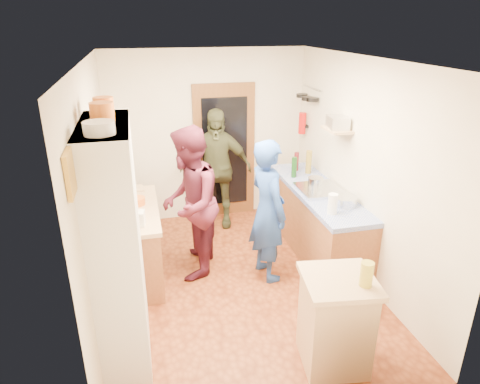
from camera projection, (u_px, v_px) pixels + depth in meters
name	position (u px, v px, depth m)	size (l,w,h in m)	color
floor	(238.00, 281.00, 5.23)	(3.00, 4.00, 0.02)	brown
ceiling	(238.00, 58.00, 4.25)	(3.00, 4.00, 0.02)	silver
wall_back	(208.00, 137.00, 6.55)	(3.00, 0.02, 2.60)	beige
wall_front	(306.00, 282.00, 2.93)	(3.00, 0.02, 2.60)	beige
wall_left	(96.00, 194.00, 4.41)	(0.02, 4.00, 2.60)	beige
wall_right	(362.00, 171.00, 5.07)	(0.02, 4.00, 2.60)	beige
door_frame	(225.00, 152.00, 6.66)	(0.95, 0.06, 2.10)	brown
door_glass	(225.00, 152.00, 6.63)	(0.70, 0.02, 1.70)	black
hutch_body	(117.00, 245.00, 3.81)	(0.40, 1.20, 2.20)	white
hutch_top_shelf	(103.00, 126.00, 3.41)	(0.40, 1.14, 0.04)	white
plate_stack	(99.00, 128.00, 3.06)	(0.23, 0.23, 0.09)	white
orange_pot_a	(102.00, 112.00, 3.45)	(0.19, 0.19, 0.15)	orange
orange_pot_b	(104.00, 106.00, 3.68)	(0.17, 0.17, 0.15)	orange
left_counter_base	(134.00, 244.00, 5.21)	(0.60, 1.40, 0.85)	brown
left_counter_top	(131.00, 210.00, 5.04)	(0.64, 1.44, 0.05)	tan
toaster	(135.00, 218.00, 4.60)	(0.21, 0.14, 0.16)	white
kettle	(125.00, 207.00, 4.84)	(0.17, 0.17, 0.20)	white
orange_bowl	(137.00, 201.00, 5.13)	(0.20, 0.20, 0.09)	orange
chopping_board	(132.00, 189.00, 5.57)	(0.30, 0.22, 0.03)	tan
right_counter_base	(316.00, 222.00, 5.78)	(0.60, 2.20, 0.84)	brown
right_counter_top	(318.00, 191.00, 5.62)	(0.62, 2.22, 0.06)	#112CA1
hob	(320.00, 190.00, 5.54)	(0.55, 0.58, 0.04)	silver
pot_on_hob	(316.00, 182.00, 5.55)	(0.20, 0.20, 0.13)	silver
bottle_a	(294.00, 167.00, 5.99)	(0.07, 0.07, 0.29)	#143F14
bottle_b	(296.00, 162.00, 6.25)	(0.07, 0.07, 0.28)	#591419
bottle_c	(309.00, 162.00, 6.13)	(0.08, 0.08, 0.34)	olive
paper_towel	(333.00, 204.00, 4.86)	(0.11, 0.11, 0.24)	white
mixing_bowl	(345.00, 201.00, 5.11)	(0.29, 0.29, 0.11)	silver
island_base	(335.00, 324.00, 3.84)	(0.55, 0.55, 0.86)	tan
island_top	(339.00, 281.00, 3.67)	(0.62, 0.62, 0.05)	tan
cutting_board	(332.00, 277.00, 3.71)	(0.35, 0.28, 0.02)	white
oil_jar	(367.00, 274.00, 3.53)	(0.11, 0.11, 0.22)	#AD9E2D
pan_rail	(312.00, 88.00, 6.15)	(0.02, 0.02, 0.65)	silver
pan_hang_a	(312.00, 99.00, 6.03)	(0.18, 0.18, 0.05)	black
pan_hang_b	(307.00, 98.00, 6.22)	(0.16, 0.16, 0.05)	black
pan_hang_c	(302.00, 96.00, 6.39)	(0.17, 0.17, 0.05)	black
wall_shelf	(337.00, 130.00, 5.30)	(0.26, 0.42, 0.03)	tan
radio	(338.00, 122.00, 5.26)	(0.22, 0.30, 0.15)	silver
ext_bracket	(306.00, 126.00, 6.54)	(0.06, 0.10, 0.04)	black
fire_extinguisher	(302.00, 123.00, 6.51)	(0.11, 0.11, 0.32)	red
picture_frame	(70.00, 174.00, 2.74)	(0.03, 0.25, 0.30)	gold
person_hob	(271.00, 211.00, 5.04)	(0.63, 0.42, 1.74)	#214397
person_left	(193.00, 202.00, 5.13)	(0.91, 0.71, 1.86)	#4B1726
person_back	(217.00, 169.00, 6.36)	(1.06, 0.44, 1.81)	#353822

